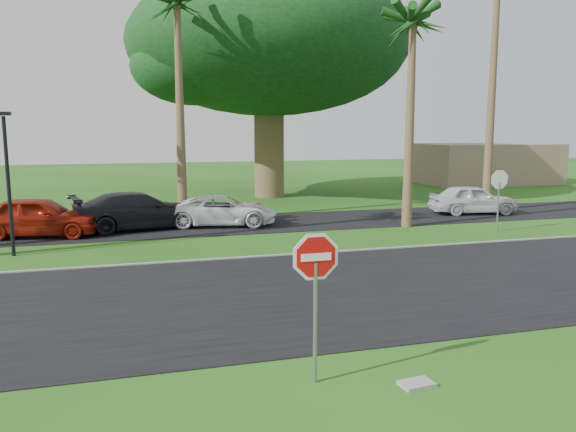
% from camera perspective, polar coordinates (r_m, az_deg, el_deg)
% --- Properties ---
extents(ground, '(120.00, 120.00, 0.00)m').
position_cam_1_polar(ground, '(12.14, -4.18, -10.92)').
color(ground, '#1C4A12').
rests_on(ground, ground).
extents(road, '(120.00, 8.00, 0.02)m').
position_cam_1_polar(road, '(14.00, -5.87, -8.19)').
color(road, black).
rests_on(road, ground).
extents(parking_strip, '(120.00, 5.00, 0.02)m').
position_cam_1_polar(parking_strip, '(24.15, -10.26, -1.06)').
color(parking_strip, black).
rests_on(parking_strip, ground).
extents(curb, '(120.00, 0.12, 0.06)m').
position_cam_1_polar(curb, '(17.86, -8.17, -4.42)').
color(curb, gray).
rests_on(curb, ground).
extents(stop_sign_near, '(1.05, 0.07, 2.62)m').
position_cam_1_polar(stop_sign_near, '(8.96, 2.81, -6.19)').
color(stop_sign_near, gray).
rests_on(stop_sign_near, ground).
extents(stop_sign_far, '(1.05, 0.07, 2.62)m').
position_cam_1_polar(stop_sign_far, '(24.04, 20.66, 2.71)').
color(stop_sign_far, gray).
rests_on(stop_sign_far, ground).
extents(palm_center, '(5.00, 5.00, 10.50)m').
position_cam_1_polar(palm_center, '(25.80, -11.21, 19.99)').
color(palm_center, brown).
rests_on(palm_center, ground).
extents(palm_right_near, '(5.00, 5.00, 9.50)m').
position_cam_1_polar(palm_right_near, '(24.36, 12.58, 18.29)').
color(palm_right_near, brown).
rests_on(palm_right_near, ground).
extents(canopy_tree, '(16.50, 16.50, 13.12)m').
position_cam_1_polar(canopy_tree, '(34.56, -1.98, 16.88)').
color(canopy_tree, brown).
rests_on(canopy_tree, ground).
extents(streetlight_right, '(0.45, 0.25, 4.64)m').
position_cam_1_polar(streetlight_right, '(20.09, -26.59, 3.77)').
color(streetlight_right, black).
rests_on(streetlight_right, ground).
extents(building_far, '(10.00, 6.00, 3.00)m').
position_cam_1_polar(building_far, '(45.62, 19.36, 5.06)').
color(building_far, gray).
rests_on(building_far, ground).
extents(car_red, '(4.80, 2.60, 1.55)m').
position_cam_1_polar(car_red, '(23.45, -23.99, -0.09)').
color(car_red, maroon).
rests_on(car_red, ground).
extents(car_dark, '(5.61, 3.24, 1.53)m').
position_cam_1_polar(car_dark, '(23.86, -14.96, 0.49)').
color(car_dark, black).
rests_on(car_dark, ground).
extents(car_minivan, '(4.91, 2.99, 1.27)m').
position_cam_1_polar(car_minivan, '(24.14, -6.61, 0.52)').
color(car_minivan, white).
rests_on(car_minivan, ground).
extents(car_pickup, '(4.37, 2.33, 1.41)m').
position_cam_1_polar(car_pickup, '(28.74, 18.27, 1.60)').
color(car_pickup, silver).
rests_on(car_pickup, ground).
extents(utility_slab, '(0.58, 0.41, 0.06)m').
position_cam_1_polar(utility_slab, '(9.66, 12.95, -16.28)').
color(utility_slab, gray).
rests_on(utility_slab, ground).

